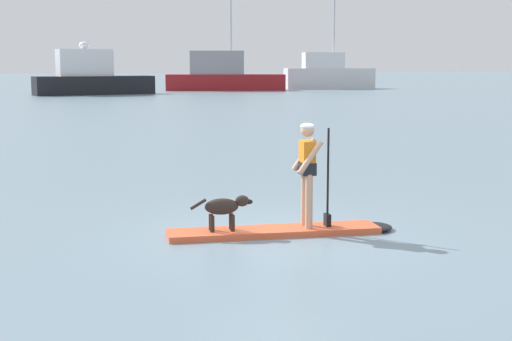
{
  "coord_description": "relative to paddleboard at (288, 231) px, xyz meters",
  "views": [
    {
      "loc": [
        -3.66,
        -11.09,
        2.73
      ],
      "look_at": [
        0.0,
        1.0,
        0.9
      ],
      "focal_mm": 52.1,
      "sensor_mm": 36.0,
      "label": 1
    }
  ],
  "objects": [
    {
      "name": "dog",
      "position": [
        -1.03,
        0.1,
        0.42
      ],
      "size": [
        1.01,
        0.27,
        0.56
      ],
      "color": "#2D231E",
      "rests_on": "paddleboard"
    },
    {
      "name": "paddleboard",
      "position": [
        0.0,
        0.0,
        0.0
      ],
      "size": [
        3.74,
        0.99,
        0.1
      ],
      "color": "#E55933",
      "rests_on": "ground_plane"
    },
    {
      "name": "moored_boat_far_port",
      "position": [
        14.78,
        62.15,
        1.43
      ],
      "size": [
        12.31,
        5.72,
        11.8
      ],
      "color": "maroon",
      "rests_on": "ground_plane"
    },
    {
      "name": "moored_boat_far_starboard",
      "position": [
        1.25,
        55.38,
        1.42
      ],
      "size": [
        10.59,
        4.32,
        4.57
      ],
      "color": "black",
      "rests_on": "ground_plane"
    },
    {
      "name": "moored_boat_port",
      "position": [
        26.88,
        63.7,
        1.47
      ],
      "size": [
        9.81,
        3.69,
        10.86
      ],
      "color": "silver",
      "rests_on": "ground_plane"
    },
    {
      "name": "person_paddler",
      "position": [
        0.33,
        -0.03,
        1.04
      ],
      "size": [
        0.63,
        0.51,
        1.69
      ],
      "color": "tan",
      "rests_on": "paddleboard"
    },
    {
      "name": "ground_plane",
      "position": [
        -0.23,
        0.02,
        -0.05
      ],
      "size": [
        400.0,
        400.0,
        0.0
      ],
      "primitive_type": "plane",
      "color": "slate"
    }
  ]
}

